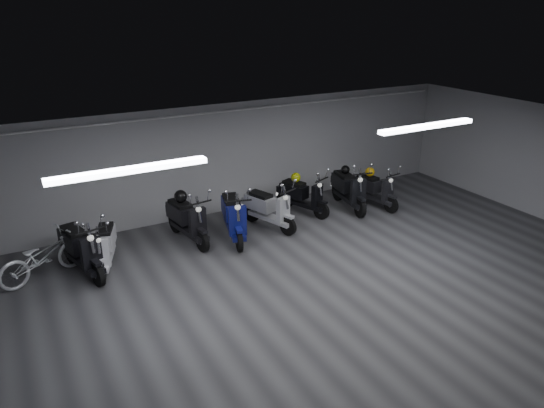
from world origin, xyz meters
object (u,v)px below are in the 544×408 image
scooter_2 (103,240)px  scooter_7 (303,190)px  scooter_8 (349,183)px  scooter_9 (376,184)px  bicycle (42,252)px  helmet_1 (181,196)px  scooter_6 (269,202)px  scooter_3 (187,213)px  scooter_0 (80,241)px  helmet_0 (345,170)px  scooter_4 (234,209)px  helmet_2 (296,177)px  helmet_3 (370,172)px

scooter_2 → scooter_7: bearing=25.6°
scooter_7 → scooter_8: size_ratio=0.91×
scooter_9 → scooter_8: bearing=155.4°
bicycle → helmet_1: (3.00, 0.46, 0.45)m
scooter_9 → helmet_1: 5.19m
bicycle → scooter_6: bearing=-111.8°
scooter_3 → helmet_1: (-0.04, 0.26, 0.31)m
scooter_0 → scooter_7: (5.50, 0.56, -0.07)m
scooter_8 → helmet_0: 0.39m
scooter_4 → scooter_9: (4.13, 0.03, -0.10)m
scooter_4 → scooter_2: bearing=-164.4°
helmet_2 → scooter_7: bearing=-68.6°
scooter_4 → scooter_9: 4.13m
scooter_9 → helmet_3: scooter_9 is taller
bicycle → scooter_3: bearing=-107.8°
scooter_4 → helmet_2: bearing=34.6°
helmet_1 → helmet_2: 3.11m
scooter_3 → scooter_8: 4.39m
scooter_6 → scooter_8: size_ratio=0.94×
scooter_2 → scooter_7: size_ratio=0.99×
scooter_7 → scooter_8: 1.27m
scooter_4 → scooter_9: bearing=15.3°
helmet_0 → helmet_3: bearing=-20.7°
scooter_3 → scooter_9: 5.11m
scooter_3 → helmet_1: 0.41m
scooter_4 → scooter_6: 1.00m
scooter_4 → helmet_0: 3.50m
scooter_8 → helmet_1: bearing=-175.4°
helmet_3 → helmet_2: bearing=166.2°
helmet_3 → bicycle: bearing=-179.4°
helmet_0 → helmet_1: size_ratio=0.78×
scooter_2 → scooter_3: bearing=31.0°
bicycle → helmet_1: 3.07m
scooter_7 → helmet_0: bearing=-22.6°
scooter_0 → scooter_9: size_ratio=1.14×
scooter_8 → helmet_1: (-4.43, 0.38, 0.31)m
scooter_0 → helmet_3: bearing=-11.5°
scooter_0 → helmet_3: scooter_0 is taller
helmet_2 → scooter_2: bearing=-171.0°
scooter_8 → helmet_3: (0.68, 0.02, 0.19)m
helmet_3 → scooter_3: bearing=178.8°
helmet_1 → helmet_2: helmet_1 is taller
helmet_0 → helmet_2: (-1.37, 0.25, -0.07)m
scooter_8 → helmet_1: 4.46m
scooter_0 → scooter_2: size_ratio=1.12×
scooter_4 → scooter_9: scooter_4 is taller
scooter_6 → scooter_9: 3.14m
scooter_0 → helmet_0: scooter_0 is taller
scooter_4 → scooter_6: bearing=22.9°
scooter_8 → scooter_6: bearing=-168.1°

